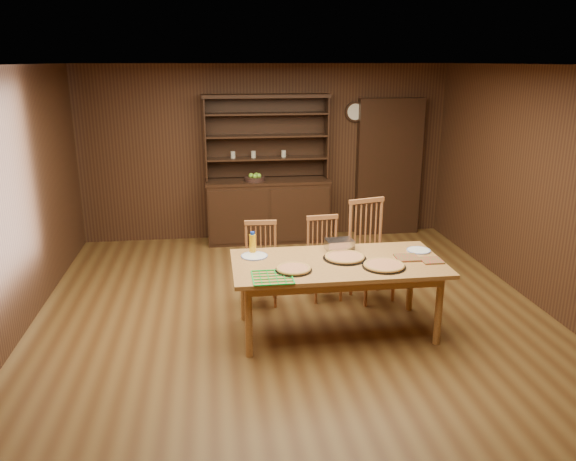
{
  "coord_description": "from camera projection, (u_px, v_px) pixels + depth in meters",
  "views": [
    {
      "loc": [
        -0.8,
        -5.4,
        2.64
      ],
      "look_at": [
        -0.01,
        0.4,
        0.86
      ],
      "focal_mm": 35.0,
      "sensor_mm": 36.0,
      "label": 1
    }
  ],
  "objects": [
    {
      "name": "floor",
      "position": [
        294.0,
        318.0,
        5.99
      ],
      "size": [
        6.0,
        6.0,
        0.0
      ],
      "primitive_type": "plane",
      "color": "brown",
      "rests_on": "ground"
    },
    {
      "name": "plate_left",
      "position": [
        254.0,
        256.0,
        5.62
      ],
      "size": [
        0.27,
        0.27,
        0.02
      ],
      "color": "silver",
      "rests_on": "dining_table"
    },
    {
      "name": "pot_holder_b",
      "position": [
        407.0,
        258.0,
        5.58
      ],
      "size": [
        0.23,
        0.23,
        0.02
      ],
      "primitive_type": "cube",
      "rotation": [
        0.0,
        0.0,
        -0.03
      ],
      "color": "red",
      "rests_on": "dining_table"
    },
    {
      "name": "doorway",
      "position": [
        389.0,
        167.0,
        8.68
      ],
      "size": [
        1.0,
        0.18,
        2.1
      ],
      "primitive_type": "cube",
      "color": "black",
      "rests_on": "floor"
    },
    {
      "name": "room_shell",
      "position": [
        295.0,
        173.0,
        5.53
      ],
      "size": [
        6.0,
        6.0,
        6.0
      ],
      "color": "silver",
      "rests_on": "floor"
    },
    {
      "name": "china_hutch",
      "position": [
        268.0,
        202.0,
        8.43
      ],
      "size": [
        1.84,
        0.52,
        2.17
      ],
      "color": "black",
      "rests_on": "floor"
    },
    {
      "name": "chair_right",
      "position": [
        370.0,
        246.0,
        6.4
      ],
      "size": [
        0.57,
        0.55,
        1.14
      ],
      "rotation": [
        0.0,
        0.0,
        0.26
      ],
      "color": "#9D6336",
      "rests_on": "floor"
    },
    {
      "name": "pizza_left",
      "position": [
        294.0,
        269.0,
        5.25
      ],
      "size": [
        0.35,
        0.35,
        0.04
      ],
      "color": "black",
      "rests_on": "dining_table"
    },
    {
      "name": "chair_center",
      "position": [
        324.0,
        255.0,
        6.44
      ],
      "size": [
        0.42,
        0.4,
        0.95
      ],
      "rotation": [
        0.0,
        0.0,
        0.09
      ],
      "color": "#9D6336",
      "rests_on": "floor"
    },
    {
      "name": "fruit_bowl",
      "position": [
        255.0,
        178.0,
        8.23
      ],
      "size": [
        0.3,
        0.3,
        0.12
      ],
      "color": "black",
      "rests_on": "china_hutch"
    },
    {
      "name": "plate_right",
      "position": [
        419.0,
        250.0,
        5.79
      ],
      "size": [
        0.25,
        0.25,
        0.02
      ],
      "color": "silver",
      "rests_on": "dining_table"
    },
    {
      "name": "pizza_right",
      "position": [
        384.0,
        265.0,
        5.34
      ],
      "size": [
        0.42,
        0.42,
        0.04
      ],
      "color": "black",
      "rests_on": "dining_table"
    },
    {
      "name": "dining_table",
      "position": [
        338.0,
        268.0,
        5.52
      ],
      "size": [
        2.06,
        1.03,
        0.75
      ],
      "color": "#B37F3E",
      "rests_on": "floor"
    },
    {
      "name": "pot_holder_a",
      "position": [
        432.0,
        260.0,
        5.5
      ],
      "size": [
        0.2,
        0.2,
        0.02
      ],
      "primitive_type": "cube",
      "rotation": [
        0.0,
        0.0,
        -0.01
      ],
      "color": "red",
      "rests_on": "dining_table"
    },
    {
      "name": "wall_clock",
      "position": [
        355.0,
        112.0,
        8.42
      ],
      "size": [
        0.3,
        0.05,
        0.3
      ],
      "color": "black",
      "rests_on": "room_shell"
    },
    {
      "name": "chair_left",
      "position": [
        261.0,
        260.0,
        6.3
      ],
      "size": [
        0.4,
        0.38,
        0.93
      ],
      "rotation": [
        0.0,
        0.0,
        -0.06
      ],
      "color": "#9D6336",
      "rests_on": "floor"
    },
    {
      "name": "foil_dish",
      "position": [
        339.0,
        245.0,
        5.82
      ],
      "size": [
        0.29,
        0.22,
        0.11
      ],
      "primitive_type": "cube",
      "rotation": [
        0.0,
        0.0,
        0.08
      ],
      "color": "silver",
      "rests_on": "dining_table"
    },
    {
      "name": "cooling_rack",
      "position": [
        272.0,
        277.0,
        5.08
      ],
      "size": [
        0.45,
        0.45,
        0.02
      ],
      "primitive_type": null,
      "rotation": [
        0.0,
        0.0,
        0.3
      ],
      "color": "green",
      "rests_on": "dining_table"
    },
    {
      "name": "juice_bottle",
      "position": [
        253.0,
        243.0,
        5.7
      ],
      "size": [
        0.07,
        0.07,
        0.23
      ],
      "color": "#F5AA0C",
      "rests_on": "dining_table"
    },
    {
      "name": "pizza_center",
      "position": [
        345.0,
        257.0,
        5.57
      ],
      "size": [
        0.43,
        0.43,
        0.04
      ],
      "color": "black",
      "rests_on": "dining_table"
    }
  ]
}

